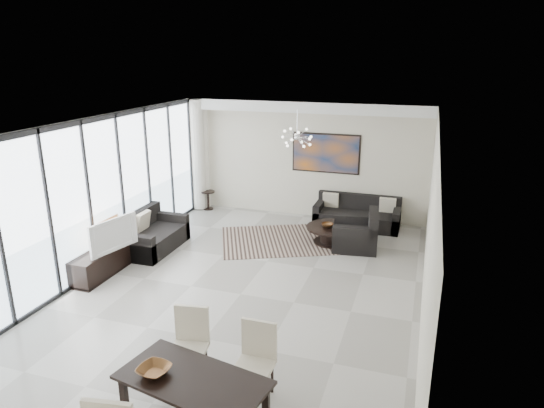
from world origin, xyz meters
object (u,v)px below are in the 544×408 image
at_px(sofa_main, 357,216).
at_px(television, 110,234).
at_px(dining_table, 193,385).
at_px(tv_console, 105,261).
at_px(coffee_table, 331,234).

bearing_deg(sofa_main, television, -134.71).
xyz_separation_m(television, dining_table, (3.29, -3.13, -0.21)).
relative_size(tv_console, dining_table, 0.90).
relative_size(sofa_main, television, 1.87).
bearing_deg(coffee_table, tv_console, -143.24).
height_order(coffee_table, television, television).
distance_m(sofa_main, tv_console, 5.81).
bearing_deg(television, dining_table, -119.88).
height_order(television, dining_table, television).
height_order(tv_console, television, television).
distance_m(coffee_table, dining_table, 5.95).
relative_size(coffee_table, sofa_main, 0.54).
bearing_deg(dining_table, tv_console, 137.99).
bearing_deg(television, coffee_table, -38.57).
height_order(tv_console, dining_table, dining_table).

